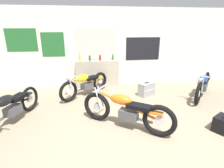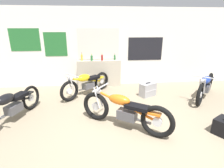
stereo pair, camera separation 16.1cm
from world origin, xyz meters
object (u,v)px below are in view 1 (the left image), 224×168
(hard_case_silver, at_px, (146,89))
(bottle_left_center, at_px, (90,58))
(bottle_leftmost, at_px, (80,57))
(bottle_right_center, at_px, (113,57))
(motorcycle_blue, at_px, (203,85))
(motorcycle_orange, at_px, (126,110))
(hard_case_black, at_px, (223,124))
(motorcycle_yellow, at_px, (85,84))
(motorcycle_black, at_px, (10,107))
(bottle_center, at_px, (100,57))

(hard_case_silver, bearing_deg, bottle_left_center, 148.10)
(bottle_leftmost, relative_size, bottle_right_center, 1.26)
(motorcycle_blue, xyz_separation_m, motorcycle_orange, (-2.79, -1.42, 0.01))
(hard_case_black, distance_m, hard_case_silver, 2.40)
(bottle_leftmost, height_order, motorcycle_yellow, bottle_leftmost)
(motorcycle_blue, height_order, motorcycle_orange, motorcycle_orange)
(hard_case_silver, bearing_deg, motorcycle_blue, -11.52)
(bottle_leftmost, bearing_deg, bottle_left_center, -8.14)
(bottle_left_center, distance_m, motorcycle_black, 3.08)
(bottle_left_center, distance_m, bottle_right_center, 0.84)
(bottle_center, bearing_deg, motorcycle_yellow, -123.74)
(motorcycle_orange, distance_m, motorcycle_yellow, 2.24)
(bottle_leftmost, distance_m, bottle_left_center, 0.35)
(bottle_leftmost, bearing_deg, motorcycle_orange, -70.17)
(bottle_right_center, bearing_deg, hard_case_silver, -51.42)
(bottle_right_center, relative_size, motorcycle_black, 0.11)
(bottle_left_center, bearing_deg, motorcycle_black, -128.26)
(bottle_center, distance_m, motorcycle_orange, 2.98)
(motorcycle_blue, bearing_deg, bottle_leftmost, 158.61)
(hard_case_silver, bearing_deg, hard_case_black, -66.25)
(bottle_left_center, relative_size, motorcycle_black, 0.12)
(hard_case_black, bearing_deg, hard_case_silver, 113.75)
(bottle_leftmost, xyz_separation_m, hard_case_silver, (2.13, -1.16, -0.89))
(bottle_leftmost, relative_size, hard_case_black, 0.57)
(hard_case_black, bearing_deg, bottle_center, 125.62)
(bottle_right_center, xyz_separation_m, motorcycle_black, (-2.70, -2.43, -0.67))
(bottle_leftmost, distance_m, hard_case_black, 4.65)
(motorcycle_yellow, bearing_deg, motorcycle_black, -137.42)
(motorcycle_black, relative_size, hard_case_black, 3.98)
(motorcycle_orange, bearing_deg, hard_case_black, -11.80)
(bottle_right_center, bearing_deg, hard_case_black, -60.54)
(bottle_leftmost, distance_m, motorcycle_orange, 3.18)
(bottle_right_center, height_order, hard_case_black, bottle_right_center)
(bottle_right_center, xyz_separation_m, motorcycle_orange, (-0.13, -2.94, -0.66))
(bottle_leftmost, distance_m, motorcycle_yellow, 1.13)
(motorcycle_black, bearing_deg, motorcycle_blue, 9.58)
(motorcycle_orange, distance_m, hard_case_silver, 2.08)
(motorcycle_orange, xyz_separation_m, hard_case_black, (2.04, -0.43, -0.25))
(bottle_leftmost, distance_m, motorcycle_black, 2.93)
(bottle_leftmost, height_order, motorcycle_orange, bottle_leftmost)
(bottle_leftmost, xyz_separation_m, hard_case_black, (3.09, -3.35, -0.94))
(bottle_leftmost, xyz_separation_m, motorcycle_black, (-1.51, -2.41, -0.69))
(bottle_right_center, bearing_deg, motorcycle_orange, -92.62)
(bottle_right_center, relative_size, motorcycle_orange, 0.12)
(bottle_left_center, relative_size, motorcycle_blue, 0.15)
(bottle_right_center, distance_m, hard_case_silver, 1.73)
(bottle_leftmost, xyz_separation_m, motorcycle_yellow, (0.17, -0.87, -0.71))
(motorcycle_blue, bearing_deg, motorcycle_yellow, 170.12)
(bottle_center, distance_m, motorcycle_blue, 3.52)
(motorcycle_blue, relative_size, motorcycle_yellow, 1.03)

